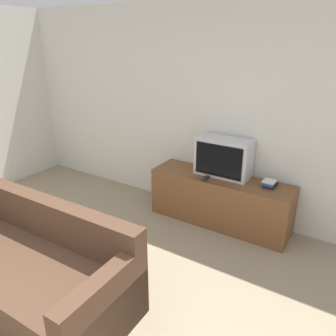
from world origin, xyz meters
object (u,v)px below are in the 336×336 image
television (224,157)px  tv_stand (220,200)px  couch (24,268)px  book_stack (270,184)px  remote_on_stand (205,178)px

television → tv_stand: bearing=-76.9°
couch → book_stack: size_ratio=10.82×
couch → book_stack: couch is taller
television → couch: bearing=-113.1°
book_stack → remote_on_stand: (-0.70, -0.21, -0.02)m
tv_stand → television: bearing=103.1°
tv_stand → remote_on_stand: remote_on_stand is taller
book_stack → remote_on_stand: 0.73m
couch → remote_on_stand: 2.11m
television → couch: (-0.92, -2.16, -0.56)m
tv_stand → television: (-0.02, 0.08, 0.54)m
tv_stand → book_stack: (0.56, 0.06, 0.34)m
couch → book_stack: (1.50, 2.14, 0.36)m
book_stack → television: bearing=177.8°
couch → remote_on_stand: (0.80, 1.93, 0.34)m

